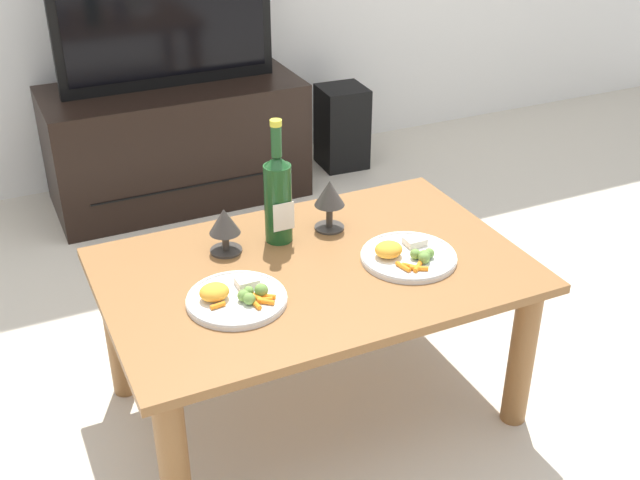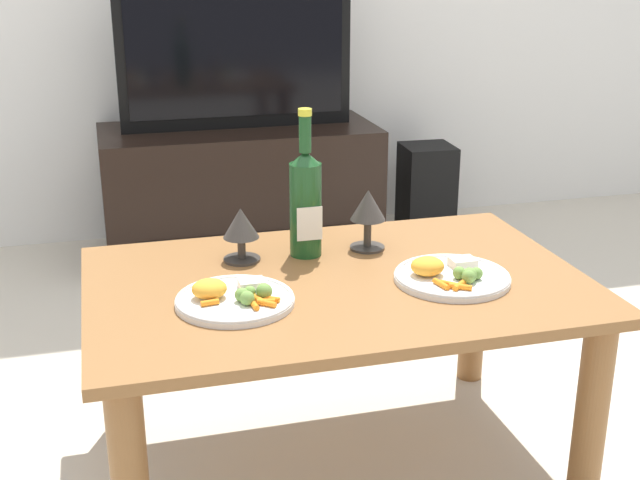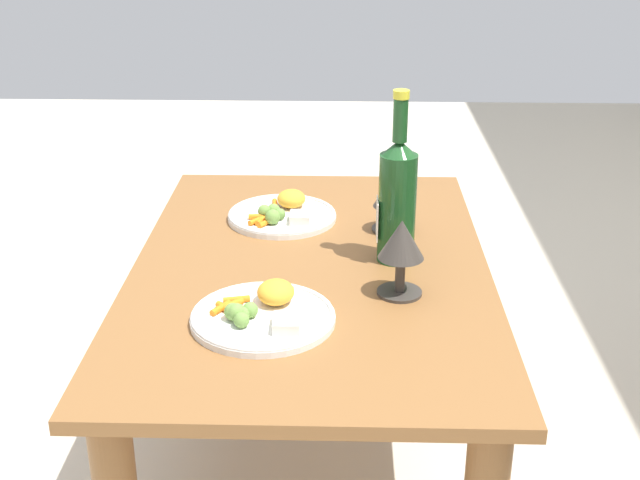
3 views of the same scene
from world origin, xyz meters
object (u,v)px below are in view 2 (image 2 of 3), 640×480
Objects in this scene: goblet_left at (241,227)px; dinner_plate_right at (451,275)px; dining_table at (337,314)px; goblet_right at (368,209)px; dinner_plate_left at (234,298)px; floor_speaker at (426,190)px; tv_screen at (236,47)px; wine_bottle at (305,199)px; tv_stand at (240,190)px.

goblet_left is 0.50× the size of dinner_plate_right.
dinner_plate_right is (0.24, -0.08, 0.10)m from dining_table.
goblet_right is (0.31, 0.00, 0.02)m from goblet_left.
goblet_left reaches higher than dinner_plate_left.
floor_speaker is 2.58× the size of goblet_right.
tv_screen is (0.04, 1.50, 0.42)m from dining_table.
dinner_plate_right reaches higher than dinner_plate_left.
tv_screen is 1.00m from floor_speaker.
dinner_plate_right is (0.48, -0.00, 0.00)m from dinner_plate_left.
goblet_right reaches higher than dining_table.
dinner_plate_left reaches higher than floor_speaker.
goblet_right is at bearing 0.00° from goblet_left.
wine_bottle is 0.16m from goblet_right.
tv_stand is at bearing 93.71° from goblet_right.
dining_table reaches higher than floor_speaker.
tv_stand is 2.76× the size of floor_speaker.
tv_screen is at bearing -90.00° from tv_stand.
tv_stand is 3.01× the size of wine_bottle.
tv_screen is 1.34m from wine_bottle.
wine_bottle is 0.35m from dinner_plate_left.
dinner_plate_right reaches higher than dining_table.
wine_bottle is at bearing -179.92° from goblet_right.
tv_screen is at bearing -176.28° from floor_speaker.
dining_table is at bearing -43.07° from goblet_left.
goblet_left is 0.86× the size of goblet_right.
floor_speaker is 1.56m from goblet_right.
dinner_plate_left is (-0.24, -0.07, 0.10)m from dining_table.
goblet_right is at bearing -86.29° from tv_stand.
dining_table is 0.30m from goblet_left.
dining_table is at bearing -126.38° from goblet_right.
dinner_plate_right is at bearing -65.66° from goblet_right.
dining_table is 1.73m from floor_speaker.
wine_bottle is (-0.86, -1.34, 0.41)m from floor_speaker.
goblet_right reaches higher than tv_stand.
wine_bottle is at bearing -92.95° from tv_stand.
goblet_left is (-0.15, 0.00, -0.05)m from wine_bottle.
goblet_left reaches higher than floor_speaker.
goblet_right is 0.28m from dinner_plate_right.
tv_screen is at bearing 93.72° from goblet_right.
dining_table is 1.51m from tv_stand.
tv_screen reaches higher than goblet_right.
goblet_left is at bearing -180.00° from goblet_right.
dinner_plate_right is at bearing -82.84° from tv_screen.
dining_table is at bearing -80.54° from wine_bottle.
goblet_left is 0.31m from goblet_right.
goblet_right is at bearing 114.34° from dinner_plate_right.
tv_screen is at bearing 97.16° from dinner_plate_right.
wine_bottle reaches higher than tv_stand.
dinner_plate_left is at bearing -131.23° from wine_bottle.
dining_table is 8.58× the size of goblet_left.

